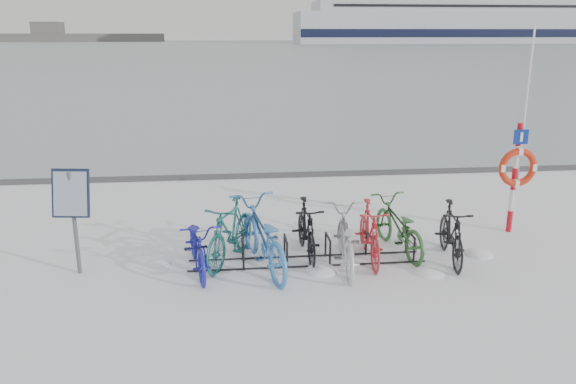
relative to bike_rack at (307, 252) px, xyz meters
The scene contains 16 objects.
ground 0.18m from the bike_rack, ahead, with size 900.00×900.00×0.00m, color white.
ice_sheet 155.00m from the bike_rack, 90.00° to the left, with size 400.00×298.00×0.02m, color #9AA8AE.
quay_edge 5.90m from the bike_rack, 90.00° to the left, with size 400.00×0.25×0.10m, color #3F3F42.
bike_rack is the anchor object (origin of this frame).
info_board 3.89m from the bike_rack, behind, with size 0.60×0.30×1.74m.
lifebuoy_station 4.44m from the bike_rack, 14.07° to the left, with size 0.75×0.22×3.89m.
cruise_ferry 219.79m from the bike_rack, 66.44° to the left, with size 128.99×24.35×42.38m.
bike_0 1.84m from the bike_rack, behind, with size 0.62×1.79×0.94m, color #1D1F97.
bike_1 1.35m from the bike_rack, behind, with size 0.52×1.85×1.11m, color #1C5B5C.
bike_2 0.87m from the bike_rack, 168.83° to the right, with size 0.78×2.23×1.17m, color #3878BD.
bike_3 0.46m from the bike_rack, 84.02° to the left, with size 0.48×1.69×1.01m, color black.
bike_4 0.72m from the bike_rack, 20.10° to the right, with size 0.67×1.93×1.01m, color #AEB1B6.
bike_5 1.13m from the bike_rack, ahead, with size 0.48×1.71×1.03m, color red.
bike_6 1.75m from the bike_rack, 12.08° to the left, with size 0.65×1.88×0.98m, color #2E5E2C.
bike_7 2.49m from the bike_rack, ahead, with size 0.48×1.71×1.03m, color black.
snow_drifts 0.92m from the bike_rack, ahead, with size 5.96×1.79×0.19m.
Camera 1 is at (-1.25, -8.79, 3.76)m, focal length 35.00 mm.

